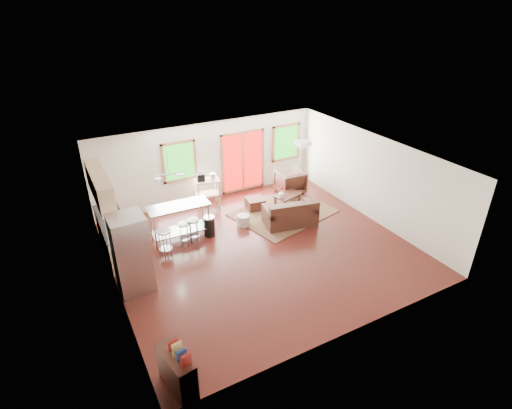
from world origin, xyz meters
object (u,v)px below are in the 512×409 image
coffee_table (288,195)px  kitchen_cart (206,184)px  loveseat (290,215)px  rug (283,213)px  island (179,216)px  ottoman (255,204)px  armchair (290,181)px  refrigerator (132,254)px

coffee_table → kitchen_cart: size_ratio=0.87×
loveseat → coffee_table: (0.64, 1.16, -0.01)m
rug → coffee_table: size_ratio=2.87×
loveseat → kitchen_cart: kitchen_cart is taller
kitchen_cart → island: bearing=-133.2°
ottoman → loveseat: bearing=-71.9°
rug → ottoman: (-0.64, 0.69, 0.17)m
loveseat → kitchen_cart: 2.88m
island → rug: bearing=-1.6°
armchair → island: 4.43m
rug → kitchen_cart: size_ratio=2.48×
rug → coffee_table: bearing=46.5°
island → armchair: bearing=14.1°
loveseat → armchair: bearing=69.4°
armchair → loveseat: bearing=61.3°
coffee_table → refrigerator: size_ratio=0.53×
rug → armchair: 1.58m
refrigerator → kitchen_cart: size_ratio=1.63×
loveseat → kitchen_cart: bearing=138.8°
island → coffee_table: bearing=5.8°
rug → armchair: size_ratio=3.23×
loveseat → coffee_table: 1.32m
kitchen_cart → coffee_table: bearing=-25.1°
island → kitchen_cart: size_ratio=1.45×
rug → kitchen_cart: bearing=140.4°
loveseat → ottoman: size_ratio=3.05×
ottoman → refrigerator: refrigerator is taller
ottoman → kitchen_cart: size_ratio=0.46×
armchair → ottoman: size_ratio=1.65×
loveseat → refrigerator: (-4.72, -0.78, 0.63)m
armchair → kitchen_cart: kitchen_cart is taller
coffee_table → armchair: (0.53, 0.70, 0.14)m
loveseat → island: size_ratio=0.98×
rug → ottoman: bearing=132.9°
loveseat → coffee_table: loveseat is taller
rug → refrigerator: bearing=-163.5°
coffee_table → ottoman: 1.12m
ottoman → refrigerator: (-4.27, -2.15, 0.77)m
refrigerator → ottoman: bearing=25.0°
island → kitchen_cart: bearing=46.8°
rug → armchair: bearing=50.2°
ottoman → island: 2.79m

